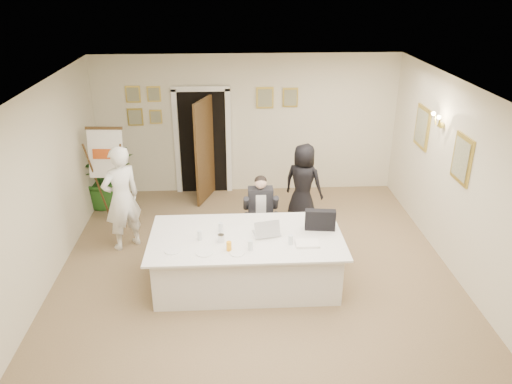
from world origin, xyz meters
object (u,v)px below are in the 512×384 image
at_px(paper_stack, 307,244).
at_px(oj_glass, 229,246).
at_px(standing_man, 122,198).
at_px(conference_table, 246,259).
at_px(laptop_bag, 320,220).
at_px(flip_chart, 111,179).
at_px(seated_man, 261,212).
at_px(laptop, 267,225).
at_px(steel_jug, 221,238).
at_px(potted_palm, 103,174).
at_px(standing_woman, 303,184).

relative_size(paper_stack, oj_glass, 2.50).
bearing_deg(standing_man, conference_table, 110.34).
bearing_deg(laptop_bag, flip_chart, 155.95).
xyz_separation_m(seated_man, oj_glass, (-0.52, -1.42, 0.20)).
relative_size(laptop, steel_jug, 3.43).
bearing_deg(potted_palm, seated_man, -31.42).
xyz_separation_m(potted_palm, laptop, (2.95, -2.76, 0.26)).
bearing_deg(laptop, steel_jug, -175.27).
bearing_deg(laptop_bag, conference_table, -165.14).
height_order(standing_woman, laptop_bag, standing_woman).
height_order(standing_woman, oj_glass, standing_woman).
bearing_deg(conference_table, potted_palm, 133.20).
height_order(flip_chart, laptop, flip_chart).
bearing_deg(potted_palm, conference_table, -46.80).
distance_m(seated_man, flip_chart, 2.89).
bearing_deg(seated_man, conference_table, -104.56).
relative_size(flip_chart, standing_woman, 1.18).
xyz_separation_m(standing_man, steel_jug, (1.61, -1.31, -0.05)).
distance_m(standing_man, laptop_bag, 3.21).
bearing_deg(flip_chart, oj_glass, -50.61).
distance_m(standing_man, potted_palm, 1.80).
bearing_deg(standing_woman, seated_man, 79.66).
height_order(standing_man, potted_palm, standing_man).
distance_m(oj_glass, steel_jug, 0.27).
bearing_deg(standing_man, steel_jug, 102.13).
bearing_deg(potted_palm, laptop_bag, -35.58).
distance_m(flip_chart, paper_stack, 4.05).
bearing_deg(laptop, potted_palm, 124.63).
height_order(laptop, steel_jug, laptop).
bearing_deg(standing_woman, laptop_bag, 121.09).
bearing_deg(potted_palm, paper_stack, -41.68).
height_order(paper_stack, oj_glass, oj_glass).
bearing_deg(oj_glass, standing_man, 137.98).
xyz_separation_m(flip_chart, laptop_bag, (3.44, -2.05, 0.12)).
relative_size(standing_woman, laptop, 3.91).
distance_m(paper_stack, oj_glass, 1.08).
relative_size(laptop_bag, paper_stack, 1.35).
distance_m(seated_man, paper_stack, 1.44).
height_order(seated_man, standing_man, standing_man).
xyz_separation_m(standing_woman, oj_glass, (-1.34, -2.33, 0.10)).
bearing_deg(flip_chart, standing_woman, -4.12).
height_order(paper_stack, steel_jug, steel_jug).
bearing_deg(standing_man, paper_stack, 113.76).
bearing_deg(seated_man, standing_man, 176.65).
height_order(flip_chart, potted_palm, flip_chart).
bearing_deg(oj_glass, laptop, 39.28).
distance_m(conference_table, laptop_bag, 1.21).
relative_size(standing_woman, oj_glass, 11.32).
xyz_separation_m(seated_man, potted_palm, (-2.92, 1.79, 0.02)).
height_order(seated_man, flip_chart, flip_chart).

